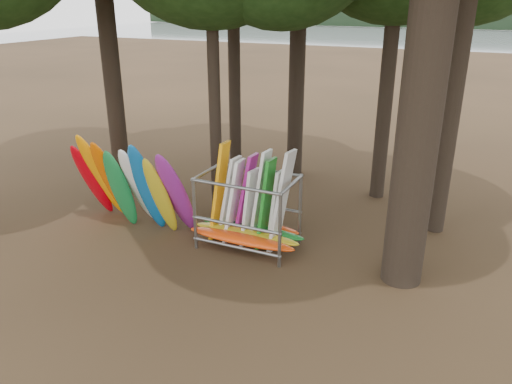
% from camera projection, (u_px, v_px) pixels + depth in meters
% --- Properties ---
extents(ground, '(120.00, 120.00, 0.00)m').
position_uv_depth(ground, '(217.00, 255.00, 13.55)').
color(ground, '#47331E').
rests_on(ground, ground).
extents(lake, '(160.00, 160.00, 0.00)m').
position_uv_depth(lake, '(441.00, 50.00, 64.30)').
color(lake, gray).
rests_on(lake, ground).
extents(far_shore, '(160.00, 4.00, 4.00)m').
position_uv_depth(far_shore, '(466.00, 19.00, 105.85)').
color(far_shore, black).
rests_on(far_shore, ground).
extents(kayak_row, '(3.98, 1.82, 3.10)m').
position_uv_depth(kayak_row, '(131.00, 186.00, 14.63)').
color(kayak_row, '#C7000C').
rests_on(kayak_row, ground).
extents(storage_rack, '(3.19, 1.51, 2.91)m').
position_uv_depth(storage_rack, '(248.00, 213.00, 13.77)').
color(storage_rack, gray).
rests_on(storage_rack, ground).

